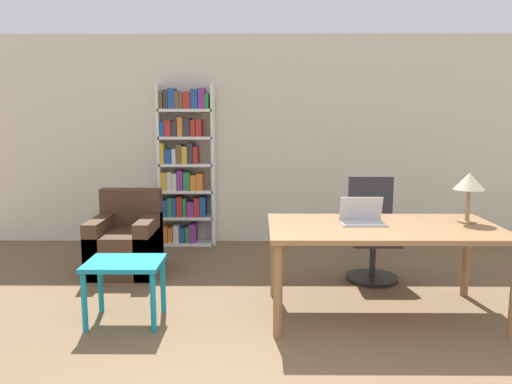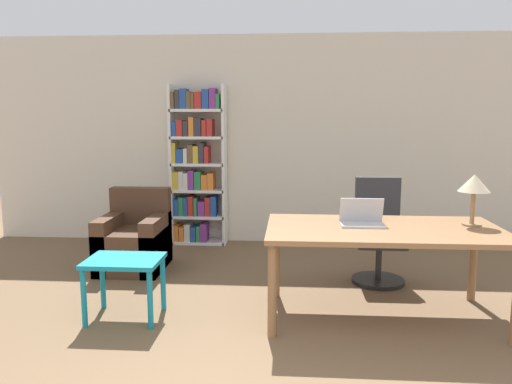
{
  "view_description": "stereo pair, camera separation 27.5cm",
  "coord_description": "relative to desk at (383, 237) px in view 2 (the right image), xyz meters",
  "views": [
    {
      "loc": [
        -0.26,
        -2.04,
        1.66
      ],
      "look_at": [
        -0.29,
        2.2,
        1.02
      ],
      "focal_mm": 35.0,
      "sensor_mm": 36.0,
      "label": 1
    },
    {
      "loc": [
        0.01,
        -2.03,
        1.66
      ],
      "look_at": [
        -0.29,
        2.2,
        1.02
      ],
      "focal_mm": 35.0,
      "sensor_mm": 36.0,
      "label": 2
    }
  ],
  "objects": [
    {
      "name": "office_chair",
      "position": [
        0.13,
        0.96,
        -0.21
      ],
      "size": [
        0.53,
        0.53,
        1.05
      ],
      "color": "black",
      "rests_on": "ground_plane"
    },
    {
      "name": "desk",
      "position": [
        0.0,
        0.0,
        0.0
      ],
      "size": [
        1.9,
        1.02,
        0.77
      ],
      "color": "olive",
      "rests_on": "ground_plane"
    },
    {
      "name": "armchair",
      "position": [
        -2.47,
        1.19,
        -0.39
      ],
      "size": [
        0.67,
        0.77,
        0.86
      ],
      "color": "#472D1E",
      "rests_on": "ground_plane"
    },
    {
      "name": "bookshelf",
      "position": [
        -2.0,
        2.34,
        0.33
      ],
      "size": [
        0.72,
        0.28,
        2.06
      ],
      "color": "white",
      "rests_on": "ground_plane"
    },
    {
      "name": "laptop",
      "position": [
        -0.17,
        0.07,
        0.13
      ],
      "size": [
        0.36,
        0.22,
        0.22
      ],
      "color": "#B2B2B7",
      "rests_on": "desk"
    },
    {
      "name": "table_lamp",
      "position": [
        0.74,
        0.13,
        0.41
      ],
      "size": [
        0.25,
        0.25,
        0.43
      ],
      "color": "olive",
      "rests_on": "desk"
    },
    {
      "name": "side_table_blue",
      "position": [
        -2.12,
        -0.17,
        -0.26
      ],
      "size": [
        0.6,
        0.47,
        0.51
      ],
      "color": "teal",
      "rests_on": "ground_plane"
    },
    {
      "name": "wall_back",
      "position": [
        -0.77,
        2.53,
        0.66
      ],
      "size": [
        8.0,
        0.06,
        2.7
      ],
      "color": "beige",
      "rests_on": "ground_plane"
    }
  ]
}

